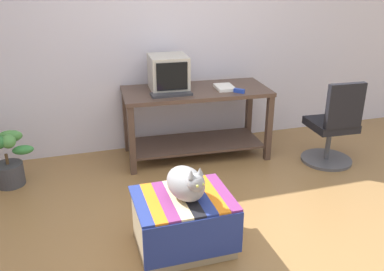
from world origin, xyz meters
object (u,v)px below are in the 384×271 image
object	(u,v)px
office_chair	(334,129)
stapler	(239,91)
book	(225,87)
ottoman_with_blanket	(183,222)
tv_monitor	(168,73)
cat	(187,183)
potted_plant	(7,158)
keyboard	(171,94)
desk	(196,111)

from	to	relation	value
office_chair	stapler	size ratio (longest dim) A/B	8.09
book	stapler	world-z (taller)	stapler
book	ottoman_with_blanket	world-z (taller)	book
ottoman_with_blanket	office_chair	size ratio (longest dim) A/B	0.76
book	office_chair	bearing A→B (deg)	-24.68
book	office_chair	world-z (taller)	office_chair
tv_monitor	cat	size ratio (longest dim) A/B	1.03
tv_monitor	book	world-z (taller)	tv_monitor
ottoman_with_blanket	potted_plant	bearing A→B (deg)	133.36
keyboard	office_chair	distance (m)	1.67
tv_monitor	cat	distance (m)	1.67
keyboard	ottoman_with_blanket	size ratio (longest dim) A/B	0.59
office_chair	stapler	world-z (taller)	office_chair
keyboard	stapler	bearing A→B (deg)	-9.21
desk	stapler	size ratio (longest dim) A/B	13.88
cat	potted_plant	xyz separation A→B (m)	(-1.31, 1.39, -0.26)
ottoman_with_blanket	office_chair	world-z (taller)	office_chair
cat	stapler	bearing A→B (deg)	38.87
ottoman_with_blanket	potted_plant	distance (m)	1.88
ottoman_with_blanket	stapler	bearing A→B (deg)	53.17
desk	ottoman_with_blanket	bearing A→B (deg)	-107.31
tv_monitor	ottoman_with_blanket	world-z (taller)	tv_monitor
desk	book	size ratio (longest dim) A/B	6.00
ottoman_with_blanket	cat	xyz separation A→B (m)	(0.02, -0.02, 0.33)
tv_monitor	stapler	world-z (taller)	tv_monitor
tv_monitor	stapler	bearing A→B (deg)	-23.47
cat	potted_plant	bearing A→B (deg)	117.97
keyboard	desk	bearing A→B (deg)	24.28
tv_monitor	book	xyz separation A→B (m)	(0.56, -0.15, -0.15)
keyboard	ottoman_with_blanket	world-z (taller)	keyboard
stapler	ottoman_with_blanket	bearing A→B (deg)	-170.34
desk	office_chair	distance (m)	1.41
ottoman_with_blanket	cat	size ratio (longest dim) A/B	1.67
cat	tv_monitor	bearing A→B (deg)	64.72
keyboard	book	bearing A→B (deg)	6.65
book	cat	size ratio (longest dim) A/B	0.62
desk	stapler	bearing A→B (deg)	-29.60
desk	ottoman_with_blanket	world-z (taller)	desk
tv_monitor	book	bearing A→B (deg)	-11.54
stapler	book	bearing A→B (deg)	72.47
office_chair	keyboard	bearing A→B (deg)	-14.10
cat	office_chair	size ratio (longest dim) A/B	0.46
tv_monitor	keyboard	distance (m)	0.27
keyboard	stapler	xyz separation A→B (m)	(0.67, -0.11, 0.01)
desk	book	bearing A→B (deg)	-9.55
stapler	desk	bearing A→B (deg)	103.48
cat	office_chair	world-z (taller)	office_chair
tv_monitor	office_chair	distance (m)	1.76
keyboard	ottoman_with_blanket	distance (m)	1.50
desk	stapler	world-z (taller)	stapler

